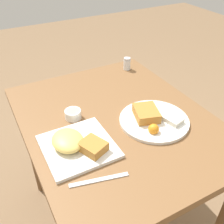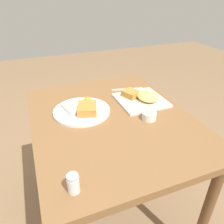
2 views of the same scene
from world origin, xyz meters
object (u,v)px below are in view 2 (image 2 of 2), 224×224
(salt_shaker, at_px, (73,184))
(butter_knife, at_px, (127,89))
(plate_square_near, at_px, (142,98))
(sauce_ramekin, at_px, (149,116))
(plate_oval_far, at_px, (82,110))

(salt_shaker, bearing_deg, butter_knife, -37.18)
(plate_square_near, bearing_deg, sauce_ramekin, 162.15)
(salt_shaker, bearing_deg, plate_square_near, -46.60)
(salt_shaker, bearing_deg, sauce_ramekin, -56.64)
(plate_square_near, xyz_separation_m, butter_knife, (0.18, 0.01, -0.02))
(plate_oval_far, relative_size, salt_shaker, 4.22)
(plate_square_near, distance_m, butter_knife, 0.18)
(plate_oval_far, height_order, salt_shaker, salt_shaker)
(plate_oval_far, bearing_deg, butter_knife, -62.82)
(sauce_ramekin, relative_size, butter_knife, 0.36)
(plate_square_near, height_order, plate_oval_far, plate_square_near)
(plate_square_near, distance_m, plate_oval_far, 0.36)
(sauce_ramekin, height_order, butter_knife, sauce_ramekin)
(plate_oval_far, bearing_deg, plate_square_near, -90.30)
(plate_oval_far, bearing_deg, salt_shaker, 161.99)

